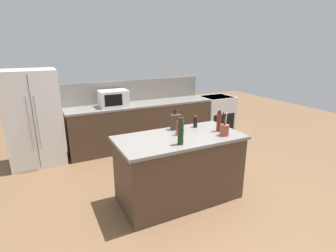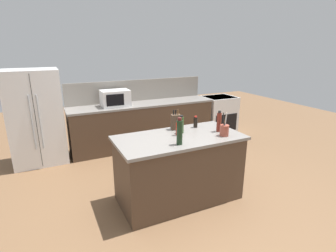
{
  "view_description": "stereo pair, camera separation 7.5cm",
  "coord_description": "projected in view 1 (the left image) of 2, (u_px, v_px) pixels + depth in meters",
  "views": [
    {
      "loc": [
        -1.63,
        -2.89,
        2.1
      ],
      "look_at": [
        0.0,
        0.35,
        0.99
      ],
      "focal_mm": 28.0,
      "sensor_mm": 36.0,
      "label": 1
    },
    {
      "loc": [
        -1.57,
        -2.92,
        2.1
      ],
      "look_at": [
        0.0,
        0.35,
        0.99
      ],
      "focal_mm": 28.0,
      "sensor_mm": 36.0,
      "label": 2
    }
  ],
  "objects": [
    {
      "name": "microwave",
      "position": [
        113.0,
        98.0,
        5.21
      ],
      "size": [
        0.55,
        0.39,
        0.32
      ],
      "color": "white",
      "rests_on": "back_counter_run"
    },
    {
      "name": "range_oven",
      "position": [
        216.0,
        115.0,
        6.5
      ],
      "size": [
        0.76,
        0.65,
        0.92
      ],
      "color": "white",
      "rests_on": "ground_plane"
    },
    {
      "name": "utensil_crock",
      "position": [
        224.0,
        130.0,
        3.53
      ],
      "size": [
        0.12,
        0.12,
        0.32
      ],
      "color": "brown",
      "rests_on": "kitchen_island"
    },
    {
      "name": "vinegar_bottle",
      "position": [
        219.0,
        122.0,
        3.69
      ],
      "size": [
        0.07,
        0.07,
        0.3
      ],
      "color": "maroon",
      "rests_on": "kitchen_island"
    },
    {
      "name": "olive_oil_bottle",
      "position": [
        182.0,
        125.0,
        3.62
      ],
      "size": [
        0.06,
        0.06,
        0.25
      ],
      "color": "#2D4C1E",
      "rests_on": "kitchen_island"
    },
    {
      "name": "wall_backsplash",
      "position": [
        136.0,
        90.0,
        5.72
      ],
      "size": [
        3.06,
        0.03,
        0.46
      ],
      "primitive_type": "cube",
      "color": "gray",
      "rests_on": "back_counter_run"
    },
    {
      "name": "knife_block",
      "position": [
        176.0,
        122.0,
        3.78
      ],
      "size": [
        0.15,
        0.13,
        0.29
      ],
      "rotation": [
        0.0,
        0.0,
        -0.22
      ],
      "color": "#4C3828",
      "rests_on": "kitchen_island"
    },
    {
      "name": "hot_sauce_bottle",
      "position": [
        178.0,
        129.0,
        3.54
      ],
      "size": [
        0.05,
        0.05,
        0.19
      ],
      "color": "red",
      "rests_on": "kitchen_island"
    },
    {
      "name": "refrigerator",
      "position": [
        34.0,
        118.0,
        4.7
      ],
      "size": [
        0.91,
        0.75,
        1.72
      ],
      "color": "white",
      "rests_on": "ground_plane"
    },
    {
      "name": "soy_sauce_bottle",
      "position": [
        195.0,
        122.0,
        3.89
      ],
      "size": [
        0.06,
        0.06,
        0.17
      ],
      "color": "black",
      "rests_on": "kitchen_island"
    },
    {
      "name": "kitchen_island",
      "position": [
        179.0,
        168.0,
        3.65
      ],
      "size": [
        1.71,
        0.87,
        0.94
      ],
      "color": "#4C3828",
      "rests_on": "ground_plane"
    },
    {
      "name": "ground_plane",
      "position": [
        179.0,
        198.0,
        3.79
      ],
      "size": [
        14.0,
        14.0,
        0.0
      ],
      "primitive_type": "plane",
      "color": "brown"
    },
    {
      "name": "wine_bottle",
      "position": [
        181.0,
        132.0,
        3.18
      ],
      "size": [
        0.07,
        0.07,
        0.34
      ],
      "color": "black",
      "rests_on": "kitchen_island"
    },
    {
      "name": "back_counter_run",
      "position": [
        142.0,
        125.0,
        5.65
      ],
      "size": [
        3.1,
        0.66,
        0.94
      ],
      "color": "#4C3828",
      "rests_on": "ground_plane"
    }
  ]
}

